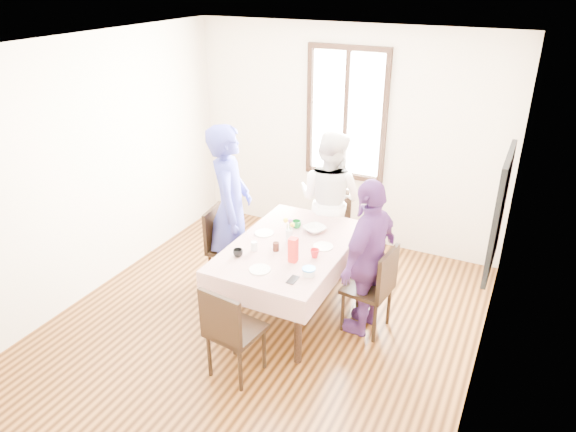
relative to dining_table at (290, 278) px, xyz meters
The scene contains 30 objects.
ground 0.58m from the dining_table, 105.73° to the right, with size 4.50×4.50×0.00m, color black.
back_wall 2.07m from the dining_table, 93.77° to the left, with size 4.00×4.00×0.00m, color #F1E1C3.
right_wall 2.16m from the dining_table, 12.78° to the right, with size 4.50×4.50×0.00m, color #F1E1C3.
window_frame 2.21m from the dining_table, 93.81° to the left, with size 1.02×0.06×1.62m, color black.
window_pane 2.22m from the dining_table, 93.79° to the left, with size 0.90×0.02×1.50m, color white.
art_poster 2.20m from the dining_table, ahead, with size 0.04×0.76×0.96m, color red.
dining_table is the anchor object (origin of this frame).
tablecloth 0.38m from the dining_table, behind, with size 1.09×1.67×0.01m, color #5B110D.
chair_left 0.82m from the dining_table, 169.79° to the left, with size 0.42×0.42×0.91m, color black.
chair_right 0.81m from the dining_table, ahead, with size 0.42×0.42×0.91m, color black.
chair_far 1.07m from the dining_table, 90.00° to the left, with size 0.42×0.42×0.91m, color black.
chair_near 1.07m from the dining_table, 90.00° to the right, with size 0.42×0.42×0.91m, color black.
person_left 0.97m from the dining_table, 169.52° to the left, with size 0.68×0.45×1.86m, color #333790.
person_far 1.14m from the dining_table, 90.00° to the left, with size 0.81×0.63×1.66m, color white.
person_right 0.89m from the dining_table, ahead, with size 0.93×0.39×1.58m, color #552B6A.
mug_black 0.70m from the dining_table, 128.92° to the right, with size 0.10×0.10×0.08m, color black.
mug_flag 0.55m from the dining_table, 20.86° to the right, with size 0.09×0.09×0.08m, color red.
mug_green 0.58m from the dining_table, 106.18° to the left, with size 0.10×0.10×0.08m, color #0C7226.
serving_bowl 0.57m from the dining_table, 74.79° to the left, with size 0.22×0.22×0.05m, color white.
juice_carton 0.60m from the dining_table, 59.34° to the right, with size 0.08×0.08×0.24m, color red.
butter_tub 0.72m from the dining_table, 47.76° to the right, with size 0.12×0.12×0.06m, color white.
jam_jar 0.47m from the dining_table, 112.97° to the right, with size 0.06×0.06×0.09m, color black.
drinking_glass 0.57m from the dining_table, 136.12° to the right, with size 0.06×0.06×0.09m, color silver.
smartphone 0.76m from the dining_table, 62.17° to the right, with size 0.07×0.15×0.01m, color black.
flower_vase 0.46m from the dining_table, 126.57° to the left, with size 0.07×0.07×0.14m, color silver.
plate_left 0.53m from the dining_table, 164.01° to the left, with size 0.20×0.20×0.01m, color white.
plate_right 0.51m from the dining_table, 17.91° to the left, with size 0.20×0.20×0.01m, color white.
plate_near 0.68m from the dining_table, 93.84° to the right, with size 0.20×0.20×0.01m, color white.
butter_lid 0.74m from the dining_table, 47.76° to the right, with size 0.12×0.12×0.01m, color blue.
flower_bunch 0.58m from the dining_table, 126.57° to the left, with size 0.09×0.09×0.10m, color yellow, non-canonical shape.
Camera 1 is at (2.13, -3.73, 3.27)m, focal length 32.91 mm.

